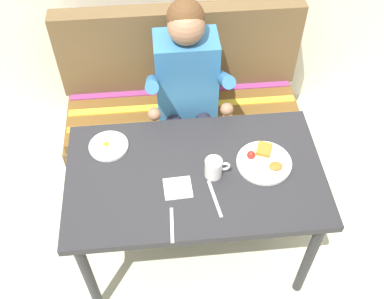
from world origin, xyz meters
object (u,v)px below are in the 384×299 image
(couch, at_px, (183,116))
(coffee_mug, at_px, (214,168))
(knife, at_px, (215,199))
(napkin, at_px, (178,188))
(plate_eggs, at_px, (109,146))
(table, at_px, (195,183))
(fork, at_px, (172,225))
(person, at_px, (187,86))
(plate_breakfast, at_px, (264,161))

(couch, height_order, coffee_mug, couch)
(knife, bearing_deg, couch, 85.13)
(napkin, bearing_deg, knife, -24.39)
(napkin, bearing_deg, coffee_mug, 20.39)
(plate_eggs, relative_size, napkin, 1.53)
(table, height_order, couch, couch)
(couch, relative_size, fork, 8.47)
(person, xyz_separation_m, napkin, (-0.10, -0.67, -0.01))
(fork, bearing_deg, coffee_mug, 52.41)
(table, distance_m, person, 0.60)
(napkin, relative_size, fork, 0.74)
(person, relative_size, knife, 6.06)
(couch, bearing_deg, coffee_mug, -83.87)
(person, bearing_deg, knife, -85.80)
(plate_breakfast, xyz_separation_m, napkin, (-0.42, -0.11, -0.01))
(table, relative_size, person, 0.99)
(plate_eggs, distance_m, knife, 0.59)
(couch, height_order, person, person)
(plate_breakfast, distance_m, coffee_mug, 0.25)
(table, relative_size, plate_breakfast, 4.63)
(plate_breakfast, distance_m, knife, 0.31)
(person, bearing_deg, coffee_mug, -83.75)
(plate_eggs, relative_size, knife, 0.96)
(table, distance_m, knife, 0.19)
(table, bearing_deg, person, 88.30)
(coffee_mug, bearing_deg, table, 167.77)
(couch, bearing_deg, napkin, -95.85)
(couch, height_order, knife, couch)
(plate_breakfast, relative_size, plate_eggs, 1.36)
(plate_breakfast, bearing_deg, table, -175.36)
(coffee_mug, bearing_deg, couch, 96.13)
(plate_eggs, bearing_deg, plate_breakfast, -13.04)
(table, distance_m, couch, 0.83)
(plate_breakfast, relative_size, napkin, 2.07)
(napkin, bearing_deg, couch, 84.15)
(table, bearing_deg, couch, 90.00)
(napkin, bearing_deg, table, 43.32)
(coffee_mug, relative_size, knife, 0.59)
(plate_breakfast, height_order, fork, plate_breakfast)
(napkin, xyz_separation_m, knife, (0.16, -0.07, -0.00))
(person, bearing_deg, couch, 95.70)
(couch, bearing_deg, plate_breakfast, -66.01)
(person, height_order, plate_breakfast, person)
(plate_eggs, bearing_deg, napkin, -41.32)
(coffee_mug, bearing_deg, plate_breakfast, 10.41)
(person, height_order, fork, person)
(coffee_mug, bearing_deg, plate_eggs, 156.24)
(table, height_order, person, person)
(table, height_order, napkin, napkin)
(napkin, bearing_deg, person, 81.19)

